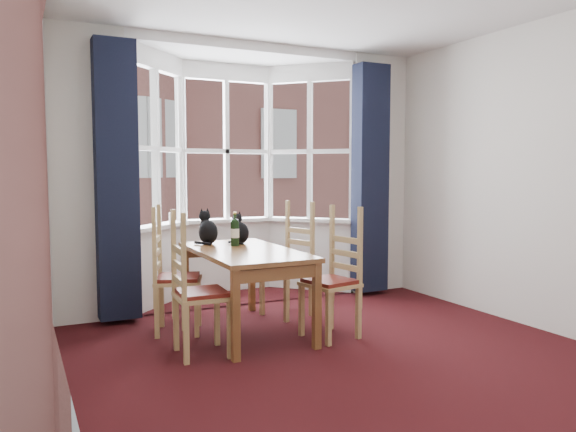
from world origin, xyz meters
TOP-DOWN VIEW (x-y plane):
  - floor at (0.00, 0.00)m, footprint 4.50×4.50m
  - wall_left at (-2.00, 0.00)m, footprint 0.00×4.50m
  - wall_right at (2.00, 0.00)m, footprint 0.00×4.50m
  - wall_back_pier_left at (-1.65, 2.25)m, footprint 0.70×0.12m
  - wall_back_pier_right at (1.65, 2.25)m, footprint 0.70×0.12m
  - bay_window at (0.00, 2.75)m, footprint 2.76×0.94m
  - curtain_left at (-1.42, 2.07)m, footprint 0.38×0.22m
  - curtain_right at (1.42, 2.07)m, footprint 0.38×0.22m
  - dining_table at (-0.46, 1.26)m, footprint 0.80×1.50m
  - chair_left_near at (-1.08, 0.84)m, footprint 0.42×0.44m
  - chair_left_far at (-1.08, 1.55)m, footprint 0.52×0.53m
  - chair_right_near at (0.23, 0.81)m, footprint 0.47×0.49m
  - chair_right_far at (0.22, 1.64)m, footprint 0.50×0.52m
  - cat_left at (-0.63, 1.80)m, footprint 0.20×0.27m
  - cat_right at (-0.34, 1.69)m, footprint 0.17×0.24m
  - wine_bottle at (-0.45, 1.54)m, footprint 0.08×0.08m
  - candle_tall at (-0.77, 2.60)m, footprint 0.06×0.06m
  - street at (0.00, 32.25)m, footprint 80.00×80.00m
  - tenement_building at (0.00, 14.01)m, footprint 18.40×7.80m

SIDE VIEW (x-z plane):
  - street at x=0.00m, z-range -6.00..-6.00m
  - floor at x=0.00m, z-range 0.00..0.00m
  - chair_left_near at x=-1.08m, z-range 0.01..0.93m
  - chair_left_far at x=-1.08m, z-range 0.01..0.93m
  - chair_right_near at x=0.23m, z-range 0.01..0.93m
  - chair_right_far at x=0.22m, z-range 0.01..0.93m
  - dining_table at x=-0.46m, z-range 0.29..1.03m
  - cat_right at x=-0.34m, z-range 0.71..1.02m
  - cat_left at x=-0.63m, z-range 0.70..1.05m
  - wine_bottle at x=-0.45m, z-range 0.73..1.04m
  - candle_tall at x=-0.77m, z-range 0.87..0.99m
  - curtain_left at x=-1.42m, z-range 0.05..2.65m
  - curtain_right at x=1.42m, z-range 0.05..2.65m
  - wall_left at x=-2.00m, z-range -0.85..3.65m
  - wall_right at x=2.00m, z-range -0.85..3.65m
  - wall_back_pier_left at x=-1.65m, z-range 0.00..2.80m
  - wall_back_pier_right at x=1.65m, z-range 0.00..2.80m
  - bay_window at x=0.00m, z-range 0.00..2.80m
  - tenement_building at x=0.00m, z-range -6.00..9.20m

